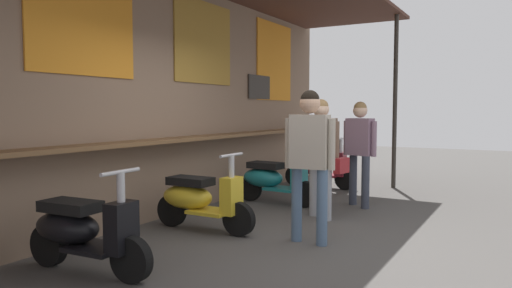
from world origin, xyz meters
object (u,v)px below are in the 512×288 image
object	(u,v)px
scooter_black	(81,230)
scooter_maroon	(316,167)
scooter_teal	(272,179)
shopper_with_handbag	(322,147)
shopper_browsing	(310,149)
scooter_yellow	(198,199)
shopper_passing	(360,143)

from	to	relation	value
scooter_black	scooter_maroon	size ratio (longest dim) A/B	1.00
scooter_black	scooter_teal	size ratio (longest dim) A/B	1.00
scooter_teal	shopper_with_handbag	bearing A→B (deg)	-25.17
scooter_maroon	shopper_browsing	bearing A→B (deg)	-71.01
scooter_teal	shopper_browsing	size ratio (longest dim) A/B	0.83
scooter_yellow	shopper_browsing	world-z (taller)	shopper_browsing
scooter_maroon	shopper_passing	size ratio (longest dim) A/B	0.87
scooter_yellow	shopper_passing	distance (m)	2.77
scooter_yellow	shopper_with_handbag	bearing A→B (deg)	51.73
scooter_yellow	shopper_with_handbag	xyz separation A→B (m)	(1.36, -1.07, 0.59)
shopper_browsing	shopper_passing	distance (m)	2.25
scooter_yellow	scooter_maroon	size ratio (longest dim) A/B	1.00
scooter_maroon	shopper_browsing	xyz separation A→B (m)	(-3.60, -1.41, 0.66)
scooter_teal	shopper_passing	xyz separation A→B (m)	(0.44, -1.27, 0.59)
shopper_with_handbag	shopper_passing	xyz separation A→B (m)	(1.02, -0.21, -0.00)
scooter_yellow	scooter_teal	xyz separation A→B (m)	(1.94, -0.00, 0.00)
scooter_maroon	shopper_passing	distance (m)	1.95
scooter_teal	shopper_browsing	bearing A→B (deg)	-48.58
scooter_maroon	scooter_teal	bearing A→B (deg)	-92.43
scooter_yellow	shopper_browsing	size ratio (longest dim) A/B	0.83
scooter_teal	scooter_black	bearing A→B (deg)	-86.69
scooter_teal	shopper_with_handbag	xyz separation A→B (m)	(-0.58, -1.07, 0.59)
scooter_maroon	shopper_with_handbag	size ratio (longest dim) A/B	0.86
scooter_teal	shopper_with_handbag	size ratio (longest dim) A/B	0.86
shopper_with_handbag	shopper_passing	bearing A→B (deg)	-1.54
scooter_black	shopper_with_handbag	distance (m)	3.37
scooter_black	scooter_yellow	distance (m)	1.78
scooter_yellow	shopper_passing	size ratio (longest dim) A/B	0.87
scooter_teal	scooter_yellow	bearing A→B (deg)	-86.69
scooter_maroon	shopper_browsing	world-z (taller)	shopper_browsing
scooter_yellow	shopper_with_handbag	size ratio (longest dim) A/B	0.86
shopper_passing	shopper_browsing	bearing A→B (deg)	-163.96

